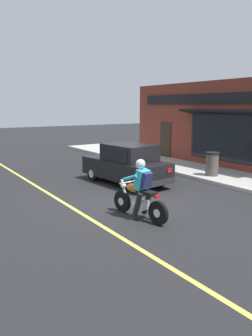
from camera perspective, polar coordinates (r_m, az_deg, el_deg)
name	(u,v)px	position (r m, az deg, el deg)	size (l,w,h in m)	color
ground_plane	(130,202)	(10.43, 0.76, -5.94)	(80.00, 80.00, 0.00)	black
sidewalk_curb	(186,168)	(15.96, 10.46, -0.02)	(2.60, 22.00, 0.14)	#ADAAA3
lane_stripe	(43,190)	(12.26, -14.30, -3.72)	(0.12, 19.80, 0.01)	#D1C64C
storefront_building	(212,125)	(16.74, 14.78, 7.33)	(1.25, 11.41, 4.20)	maroon
motorcycle_with_rider	(140,194)	(8.81, 2.43, -4.50)	(0.65, 2.01, 1.62)	black
car_hatchback	(126,164)	(12.69, 0.07, 0.62)	(1.99, 3.92, 1.57)	black
trash_bin	(212,164)	(14.07, 14.75, 0.72)	(0.56, 0.56, 0.98)	#514C47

